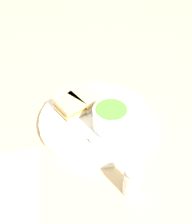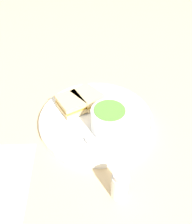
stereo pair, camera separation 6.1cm
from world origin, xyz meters
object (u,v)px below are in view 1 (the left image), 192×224
Objects in this scene: soup_bowl at (111,118)px; sandwich_half_far at (69,106)px; sandwich_half_near at (85,98)px; salt_shaker at (132,182)px; spoon at (93,139)px.

sandwich_half_far is at bearing 139.36° from soup_bowl.
sandwich_half_near is 0.29m from salt_shaker.
salt_shaker is (0.06, -0.14, 0.01)m from spoon.
salt_shaker is (0.10, -0.27, -0.00)m from sandwich_half_far.
sandwich_half_far is at bearing 110.05° from salt_shaker.
sandwich_half_near is 0.05m from sandwich_half_far.
spoon is 0.15m from sandwich_half_near.
sandwich_half_near is 1.31× the size of salt_shaker.
soup_bowl is 0.94× the size of sandwich_half_near.
salt_shaker reaches higher than spoon.
soup_bowl reaches higher than salt_shaker.
spoon is at bearing -92.39° from sandwich_half_near.
soup_bowl reaches higher than spoon.
spoon is 0.89× the size of sandwich_half_far.
spoon is at bearing 111.12° from salt_shaker.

